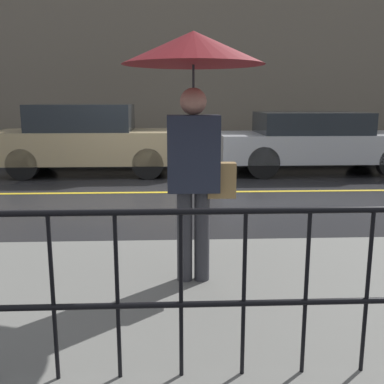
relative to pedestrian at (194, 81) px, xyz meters
name	(u,v)px	position (x,y,z in m)	size (l,w,h in m)	color
ground_plane	(146,193)	(-0.67, 4.42, -1.84)	(80.00, 80.00, 0.00)	#262628
sidewalk_near	(115,299)	(-0.67, -0.25, -1.78)	(28.00, 2.81, 0.12)	slate
sidewalk_far	(154,159)	(-0.67, 8.73, -1.78)	(28.00, 2.09, 0.12)	slate
lane_marking	(146,192)	(-0.67, 4.42, -1.83)	(25.20, 0.12, 0.01)	gold
building_storefront	(154,58)	(-0.67, 9.92, 1.05)	(28.00, 0.30, 5.77)	#706656
railing_foreground	(84,275)	(-0.67, -1.41, -1.10)	(12.00, 0.04, 0.99)	black
pedestrian	(194,81)	(0.00, 0.00, 0.00)	(1.16, 1.16, 2.10)	#333338
car_tan	(89,139)	(-2.07, 6.65, -1.03)	(4.29, 1.76, 1.58)	tan
car_silver	(315,141)	(3.18, 6.65, -1.10)	(4.63, 1.89, 1.40)	#B2B5BA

